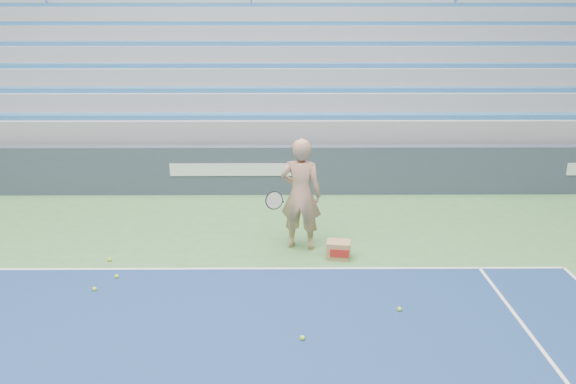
# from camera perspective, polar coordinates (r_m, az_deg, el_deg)

# --- Properties ---
(sponsor_barrier) EXTENTS (30.00, 0.32, 1.10)m
(sponsor_barrier) POSITION_cam_1_polar(r_m,az_deg,el_deg) (12.74, -4.67, 2.25)
(sponsor_barrier) COLOR #353F51
(sponsor_barrier) RESTS_ON ground
(bleachers) EXTENTS (31.00, 9.15, 7.30)m
(bleachers) POSITION_cam_1_polar(r_m,az_deg,el_deg) (18.05, -3.51, 12.71)
(bleachers) COLOR #94989C
(bleachers) RESTS_ON ground
(tennis_player) EXTENTS (1.01, 0.93, 1.96)m
(tennis_player) POSITION_cam_1_polar(r_m,az_deg,el_deg) (9.61, 1.30, -0.24)
(tennis_player) COLOR tan
(tennis_player) RESTS_ON ground
(ball_box) EXTENTS (0.44, 0.36, 0.30)m
(ball_box) POSITION_cam_1_polar(r_m,az_deg,el_deg) (9.51, 5.16, -5.87)
(ball_box) COLOR #A47E4F
(ball_box) RESTS_ON ground
(tennis_ball_0) EXTENTS (0.07, 0.07, 0.07)m
(tennis_ball_0) POSITION_cam_1_polar(r_m,az_deg,el_deg) (9.85, -17.66, -6.56)
(tennis_ball_0) COLOR #B5E72F
(tennis_ball_0) RESTS_ON ground
(tennis_ball_1) EXTENTS (0.07, 0.07, 0.07)m
(tennis_ball_1) POSITION_cam_1_polar(r_m,az_deg,el_deg) (9.22, -17.02, -8.20)
(tennis_ball_1) COLOR #B5E72F
(tennis_ball_1) RESTS_ON ground
(tennis_ball_2) EXTENTS (0.07, 0.07, 0.07)m
(tennis_ball_2) POSITION_cam_1_polar(r_m,az_deg,el_deg) (8.08, 11.26, -11.61)
(tennis_ball_2) COLOR #B5E72F
(tennis_ball_2) RESTS_ON ground
(tennis_ball_3) EXTENTS (0.07, 0.07, 0.07)m
(tennis_ball_3) POSITION_cam_1_polar(r_m,az_deg,el_deg) (7.32, 1.47, -14.61)
(tennis_ball_3) COLOR #B5E72F
(tennis_ball_3) RESTS_ON ground
(tennis_ball_4) EXTENTS (0.07, 0.07, 0.07)m
(tennis_ball_4) POSITION_cam_1_polar(r_m,az_deg,el_deg) (8.93, -19.06, -9.31)
(tennis_ball_4) COLOR #B5E72F
(tennis_ball_4) RESTS_ON ground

